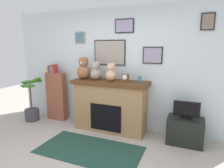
% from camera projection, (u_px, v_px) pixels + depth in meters
% --- Properties ---
extents(back_wall, '(5.20, 0.15, 2.60)m').
position_uv_depth(back_wall, '(117.00, 68.00, 4.29)').
color(back_wall, silver).
rests_on(back_wall, ground_plane).
extents(fireplace, '(1.62, 0.57, 1.08)m').
position_uv_depth(fireplace, '(110.00, 105.00, 4.15)').
color(fireplace, '#9A754C').
rests_on(fireplace, ground_plane).
extents(bookshelf, '(0.49, 0.16, 1.37)m').
position_uv_depth(bookshelf, '(56.00, 95.00, 4.75)').
color(bookshelf, brown).
rests_on(bookshelf, ground_plane).
extents(potted_plant, '(0.56, 0.54, 1.05)m').
position_uv_depth(potted_plant, '(32.00, 105.00, 4.73)').
color(potted_plant, '#3F3F44').
rests_on(potted_plant, ground_plane).
extents(tv_stand, '(0.64, 0.40, 0.50)m').
position_uv_depth(tv_stand, '(185.00, 131.00, 3.60)').
color(tv_stand, black).
rests_on(tv_stand, ground_plane).
extents(television, '(0.46, 0.14, 0.32)m').
position_uv_depth(television, '(186.00, 111.00, 3.52)').
color(television, black).
rests_on(television, tv_stand).
extents(area_rug, '(1.81, 0.94, 0.01)m').
position_uv_depth(area_rug, '(90.00, 150.00, 3.41)').
color(area_rug, '#204237').
rests_on(area_rug, ground_plane).
extents(candle_jar, '(0.06, 0.06, 0.13)m').
position_uv_depth(candle_jar, '(140.00, 80.00, 3.78)').
color(candle_jar, teal).
rests_on(candle_jar, fireplace).
extents(mantel_clock, '(0.13, 0.10, 0.16)m').
position_uv_depth(mantel_clock, '(125.00, 78.00, 3.89)').
color(mantel_clock, brown).
rests_on(mantel_clock, fireplace).
extents(teddy_bear_grey, '(0.30, 0.30, 0.48)m').
position_uv_depth(teddy_bear_grey, '(84.00, 69.00, 4.23)').
color(teddy_bear_grey, '#915B3A').
rests_on(teddy_bear_grey, fireplace).
extents(teddy_bear_brown, '(0.24, 0.24, 0.39)m').
position_uv_depth(teddy_bear_brown, '(96.00, 72.00, 4.13)').
color(teddy_bear_brown, gray).
rests_on(teddy_bear_brown, fireplace).
extents(teddy_bear_tan, '(0.23, 0.23, 0.37)m').
position_uv_depth(teddy_bear_tan, '(111.00, 73.00, 3.99)').
color(teddy_bear_tan, '#D2AA83').
rests_on(teddy_bear_tan, fireplace).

